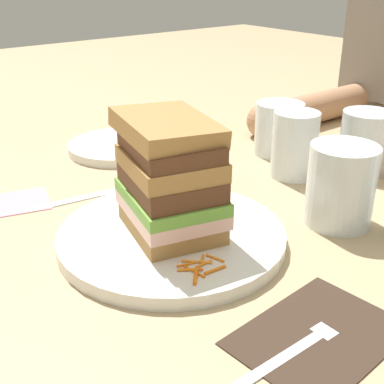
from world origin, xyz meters
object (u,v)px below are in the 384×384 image
Objects in this scene: empty_tumbler_0 at (279,129)px; napkin_pink at (22,201)px; knife at (97,194)px; side_plate at (119,146)px; sandwich at (170,178)px; juice_glass at (340,189)px; empty_tumbler_3 at (295,145)px; main_plate at (172,236)px; empty_tumbler_1 at (366,142)px; napkin_dark at (319,335)px; fork at (302,343)px.

empty_tumbler_0 is 1.14× the size of napkin_pink.
knife is 0.18m from side_plate.
napkin_pink is at bearing -155.59° from sandwich.
sandwich is 1.41× the size of juice_glass.
sandwich is at bearing -79.33° from empty_tumbler_3.
main_plate is 2.66× the size of empty_tumbler_3.
empty_tumbler_3 is at bearing 29.96° from side_plate.
napkin_pink is (0.10, -0.21, -0.01)m from side_plate.
empty_tumbler_1 reaches higher than side_plate.
empty_tumbler_3 reaches higher than napkin_pink.
empty_tumbler_1 reaches higher than main_plate.
empty_tumbler_1 is at bearing 120.30° from napkin_dark.
knife is 0.30m from empty_tumbler_3.
napkin_pink is at bearing -114.35° from empty_tumbler_3.
side_plate is (-0.31, -0.25, -0.04)m from empty_tumbler_1.
empty_tumbler_0 reaches higher than fork.
empty_tumbler_1 is (-0.21, 0.36, 0.04)m from napkin_dark.
juice_glass is at bearing -63.80° from empty_tumbler_1.
knife is at bearing -114.01° from empty_tumbler_3.
empty_tumbler_3 is at bearing -116.85° from empty_tumbler_1.
knife is 1.17× the size of side_plate.
sandwich is 0.19m from knife.
napkin_dark is 1.61× the size of empty_tumbler_1.
fork is 1.65× the size of juice_glass.
juice_glass reaches higher than main_plate.
empty_tumbler_0 is (0.04, 0.32, 0.04)m from knife.
fork is at bearing -59.08° from juice_glass.
side_plate is (-0.52, 0.13, 0.00)m from fork.
juice_glass is 1.17× the size of empty_tumbler_0.
empty_tumbler_1 reaches higher than napkin_dark.
knife and napkin_pink have the same top height.
empty_tumbler_0 is (-0.34, 0.31, 0.04)m from napkin_dark.
main_plate is 0.17m from knife.
side_plate is at bearing -131.15° from empty_tumbler_0.
sandwich is 0.83× the size of side_plate.
juice_glass is at bearing 43.82° from napkin_pink.
fork is at bearing -4.81° from sandwich.
juice_glass is (-0.13, 0.21, 0.04)m from fork.
juice_glass is (0.09, 0.19, -0.04)m from sandwich.
knife is 0.41m from empty_tumbler_1.
main_plate is 0.07m from sandwich.
side_plate is at bearing 114.58° from napkin_pink.
empty_tumbler_3 reaches higher than empty_tumbler_1.
main_plate is 0.21m from fork.
knife is 2.03× the size of empty_tumbler_3.
empty_tumbler_3 is at bearing 135.42° from napkin_dark.
sandwich is at bearing -178.82° from napkin_dark.
fork is 2.20× the size of napkin_pink.
empty_tumbler_0 is 0.93× the size of empty_tumbler_1.
side_plate reaches higher than napkin_dark.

